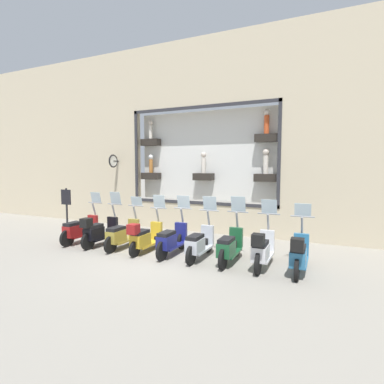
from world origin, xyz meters
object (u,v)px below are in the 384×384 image
(scooter_yellow_5, at_px, (144,237))
(scooter_olive_6, at_px, (122,235))
(scooter_teal_0, at_px, (299,254))
(shop_sign_post, at_px, (67,210))
(scooter_silver_3, at_px, (199,244))
(scooter_navy_4, at_px, (171,240))
(scooter_black_7, at_px, (99,231))
(scooter_red_8, at_px, (80,230))
(scooter_green_2, at_px, (229,247))
(scooter_white_1, at_px, (262,250))

(scooter_yellow_5, bearing_deg, scooter_olive_6, 85.59)
(scooter_yellow_5, distance_m, scooter_olive_6, 0.88)
(scooter_olive_6, bearing_deg, scooter_teal_0, -90.66)
(shop_sign_post, bearing_deg, scooter_olive_6, -100.63)
(scooter_silver_3, relative_size, scooter_yellow_5, 1.01)
(scooter_silver_3, bearing_deg, scooter_navy_4, 89.87)
(shop_sign_post, bearing_deg, scooter_black_7, -106.51)
(scooter_navy_4, height_order, scooter_red_8, scooter_navy_4)
(scooter_teal_0, height_order, shop_sign_post, shop_sign_post)
(scooter_green_2, relative_size, scooter_black_7, 1.00)
(scooter_white_1, distance_m, shop_sign_post, 7.28)
(scooter_teal_0, xyz_separation_m, scooter_green_2, (0.07, 1.75, -0.03))
(scooter_white_1, xyz_separation_m, scooter_olive_6, (0.05, 4.36, -0.05))
(scooter_silver_3, xyz_separation_m, scooter_red_8, (0.00, 4.36, 0.01))
(scooter_black_7, height_order, shop_sign_post, shop_sign_post)
(scooter_green_2, distance_m, scooter_yellow_5, 2.62)
(scooter_green_2, xyz_separation_m, scooter_yellow_5, (-0.07, 2.62, 0.01))
(scooter_yellow_5, bearing_deg, scooter_white_1, -89.78)
(scooter_green_2, xyz_separation_m, shop_sign_post, (0.53, 6.37, 0.52))
(scooter_silver_3, bearing_deg, shop_sign_post, 84.42)
(scooter_red_8, bearing_deg, scooter_navy_4, -89.99)
(scooter_yellow_5, relative_size, scooter_black_7, 0.99)
(shop_sign_post, bearing_deg, scooter_navy_4, -96.61)
(scooter_teal_0, bearing_deg, scooter_green_2, 87.84)
(scooter_navy_4, xyz_separation_m, scooter_yellow_5, (-0.07, 0.87, 0.01))
(scooter_olive_6, distance_m, shop_sign_post, 2.98)
(scooter_yellow_5, height_order, shop_sign_post, shop_sign_post)
(scooter_navy_4, xyz_separation_m, scooter_black_7, (-0.06, 2.62, 0.04))
(scooter_yellow_5, bearing_deg, shop_sign_post, 80.80)
(scooter_green_2, height_order, scooter_navy_4, scooter_green_2)
(shop_sign_post, bearing_deg, scooter_green_2, -94.80)
(scooter_yellow_5, bearing_deg, scooter_black_7, 89.57)
(scooter_green_2, xyz_separation_m, scooter_black_7, (-0.06, 4.36, 0.04))
(scooter_silver_3, bearing_deg, scooter_white_1, -91.88)
(scooter_white_1, relative_size, scooter_olive_6, 1.00)
(scooter_green_2, bearing_deg, scooter_yellow_5, 91.60)
(scooter_black_7, distance_m, shop_sign_post, 2.15)
(scooter_red_8, relative_size, shop_sign_post, 1.02)
(scooter_silver_3, xyz_separation_m, scooter_navy_4, (0.00, 0.87, 0.01))
(scooter_red_8, bearing_deg, scooter_olive_6, -90.15)
(scooter_green_2, height_order, scooter_black_7, scooter_green_2)
(scooter_white_1, height_order, shop_sign_post, shop_sign_post)
(scooter_teal_0, height_order, scooter_silver_3, scooter_silver_3)
(shop_sign_post, bearing_deg, scooter_yellow_5, -99.20)
(scooter_green_2, height_order, shop_sign_post, shop_sign_post)
(scooter_olive_6, bearing_deg, scooter_silver_3, -89.93)
(scooter_teal_0, height_order, scooter_olive_6, scooter_teal_0)
(scooter_navy_4, bearing_deg, shop_sign_post, 83.39)
(scooter_red_8, bearing_deg, scooter_green_2, -89.99)
(scooter_olive_6, xyz_separation_m, shop_sign_post, (0.54, 2.88, 0.53))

